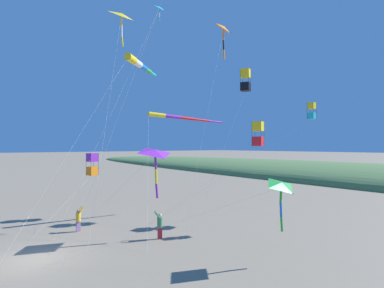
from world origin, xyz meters
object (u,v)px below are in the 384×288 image
object	(u,v)px
kite_delta_long_streamer_left	(282,186)
kite_delta_white_trailing	(224,29)
kite_delta_checkered_midright	(159,9)
kite_box_red_high_left	(245,80)
kite_windsock_magenta_far_left	(177,117)
person_adult_flyer	(160,224)
kite_box_small_distant	(311,111)
kite_box_striped_overhead	(92,164)
kite_windsock_long_streamer_right	(139,64)
kite_delta_purple_drifting	(122,16)
kite_box_teal_far_right	(258,134)
person_child_green_jacket	(78,218)
kite_delta_yellow_midlevel	(156,153)

from	to	relation	value
kite_delta_long_streamer_left	kite_delta_white_trailing	bearing A→B (deg)	62.39
kite_delta_checkered_midright	kite_delta_long_streamer_left	bearing A→B (deg)	-98.89
kite_box_red_high_left	kite_windsock_magenta_far_left	size ratio (longest dim) A/B	1.10
person_adult_flyer	kite_delta_checkered_midright	bearing A→B (deg)	58.29
kite_delta_long_streamer_left	kite_box_small_distant	distance (m)	10.17
kite_box_striped_overhead	kite_box_red_high_left	bearing A→B (deg)	-32.22
kite_box_small_distant	kite_windsock_long_streamer_right	xyz separation A→B (m)	(-9.34, 10.84, 4.44)
kite_delta_long_streamer_left	kite_delta_purple_drifting	xyz separation A→B (m)	(-2.96, 13.14, 12.73)
kite_windsock_long_streamer_right	person_adult_flyer	bearing A→B (deg)	-105.72
kite_delta_checkered_midright	kite_windsock_magenta_far_left	xyz separation A→B (m)	(-0.12, -3.32, -11.21)
kite_delta_checkered_midright	kite_delta_white_trailing	world-z (taller)	kite_delta_checkered_midright
person_adult_flyer	kite_box_striped_overhead	xyz separation A→B (m)	(-1.31, 9.13, 3.61)
person_adult_flyer	kite_box_red_high_left	bearing A→B (deg)	9.17
kite_windsock_magenta_far_left	kite_box_teal_far_right	size ratio (longest dim) A/B	1.24
kite_box_small_distant	kite_box_teal_far_right	world-z (taller)	kite_box_small_distant
kite_delta_white_trailing	kite_windsock_long_streamer_right	world-z (taller)	kite_delta_white_trailing
person_child_green_jacket	kite_box_teal_far_right	xyz separation A→B (m)	(12.83, -6.06, 6.30)
kite_box_red_high_left	kite_box_striped_overhead	bearing A→B (deg)	147.78
kite_box_small_distant	kite_delta_yellow_midlevel	size ratio (longest dim) A/B	1.56
kite_delta_checkered_midright	kite_windsock_magenta_far_left	bearing A→B (deg)	-92.02
kite_delta_long_streamer_left	kite_box_red_high_left	world-z (taller)	kite_box_red_high_left
kite_box_striped_overhead	kite_box_red_high_left	world-z (taller)	kite_box_red_high_left
person_adult_flyer	kite_delta_yellow_midlevel	bearing A→B (deg)	143.00
kite_delta_checkered_midright	kite_box_small_distant	size ratio (longest dim) A/B	1.76
kite_box_red_high_left	kite_delta_purple_drifting	size ratio (longest dim) A/B	0.78
person_child_green_jacket	kite_delta_white_trailing	xyz separation A→B (m)	(11.30, -3.61, 15.50)
kite_delta_long_streamer_left	kite_windsock_long_streamer_right	world-z (taller)	kite_windsock_long_streamer_right
kite_box_red_high_left	kite_delta_purple_drifting	world-z (taller)	kite_delta_purple_drifting
kite_delta_checkered_midright	kite_delta_purple_drifting	distance (m)	7.09
kite_delta_checkered_midright	kite_delta_white_trailing	bearing A→B (deg)	-71.96
kite_delta_yellow_midlevel	kite_box_teal_far_right	bearing A→B (deg)	-6.62
person_adult_flyer	person_child_green_jacket	bearing A→B (deg)	126.04
kite_box_striped_overhead	kite_box_red_high_left	distance (m)	15.97
person_adult_flyer	kite_box_teal_far_right	size ratio (longest dim) A/B	0.19
kite_delta_long_streamer_left	kite_windsock_magenta_far_left	world-z (taller)	kite_windsock_magenta_far_left
kite_box_small_distant	kite_box_red_high_left	size ratio (longest dim) A/B	0.87
kite_delta_yellow_midlevel	kite_box_red_high_left	bearing A→B (deg)	8.12
kite_windsock_long_streamer_right	kite_delta_yellow_midlevel	bearing A→B (deg)	-108.01
person_child_green_jacket	kite_box_teal_far_right	world-z (taller)	kite_box_teal_far_right
person_adult_flyer	kite_windsock_magenta_far_left	distance (m)	10.75
person_child_green_jacket	kite_windsock_magenta_far_left	size ratio (longest dim) A/B	0.14
kite_delta_purple_drifting	kite_windsock_long_streamer_right	bearing A→B (deg)	22.22
kite_windsock_magenta_far_left	kite_box_teal_far_right	bearing A→B (deg)	-57.33
kite_delta_checkered_midright	kite_windsock_magenta_far_left	size ratio (longest dim) A/B	1.68
kite_delta_checkered_midright	kite_delta_yellow_midlevel	world-z (taller)	kite_delta_checkered_midright
person_child_green_jacket	kite_delta_long_streamer_left	bearing A→B (deg)	-63.18
kite_box_red_high_left	kite_box_teal_far_right	size ratio (longest dim) A/B	1.36
person_adult_flyer	kite_delta_long_streamer_left	xyz separation A→B (m)	(2.74, -7.67, 3.09)
kite_windsock_long_streamer_right	kite_box_red_high_left	distance (m)	9.90
kite_delta_long_streamer_left	kite_delta_white_trailing	size ratio (longest dim) A/B	0.65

